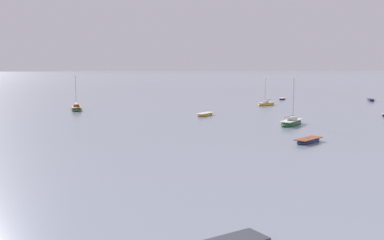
% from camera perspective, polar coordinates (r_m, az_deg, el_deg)
% --- Properties ---
extents(sailboat_moored_0, '(2.75, 5.81, 6.25)m').
position_cam_1_polar(sailboat_moored_0, '(79.36, -14.60, 1.42)').
color(sailboat_moored_0, '#23602D').
rests_on(sailboat_moored_0, ground).
extents(rowboat_moored_1, '(3.89, 3.65, 0.63)m').
position_cam_1_polar(rowboat_moored_1, '(47.50, 14.69, -2.60)').
color(rowboat_moored_1, navy).
rests_on(rowboat_moored_1, ground).
extents(rowboat_moored_3, '(2.53, 3.16, 0.49)m').
position_cam_1_polar(rowboat_moored_3, '(101.10, 11.50, 2.67)').
color(rowboat_moored_3, black).
rests_on(rowboat_moored_3, ground).
extents(rowboat_moored_4, '(2.07, 3.70, 0.55)m').
position_cam_1_polar(rowboat_moored_4, '(102.71, 21.94, 2.37)').
color(rowboat_moored_4, navy).
rests_on(rowboat_moored_4, ground).
extents(rowboat_moored_6, '(3.44, 3.80, 0.61)m').
position_cam_1_polar(rowboat_moored_6, '(69.02, 1.68, 0.70)').
color(rowboat_moored_6, gold).
rests_on(rowboat_moored_6, ground).
extents(sailboat_moored_2, '(4.63, 4.30, 5.42)m').
position_cam_1_polar(sailboat_moored_2, '(86.98, 9.48, 2.04)').
color(sailboat_moored_2, gold).
rests_on(sailboat_moored_2, ground).
extents(sailboat_moored_3, '(4.94, 5.62, 6.43)m').
position_cam_1_polar(sailboat_moored_3, '(60.24, 12.62, -0.35)').
color(sailboat_moored_3, '#23602D').
rests_on(sailboat_moored_3, ground).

